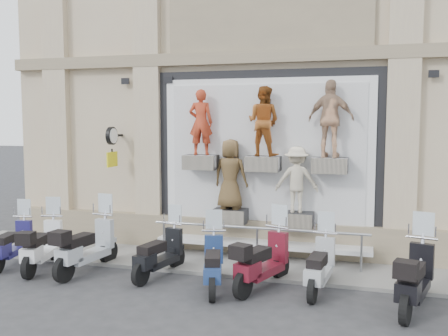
{
  "coord_description": "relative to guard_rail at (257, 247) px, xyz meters",
  "views": [
    {
      "loc": [
        2.41,
        -8.92,
        3.36
      ],
      "look_at": [
        -0.76,
        1.9,
        2.26
      ],
      "focal_mm": 40.0,
      "sensor_mm": 36.0,
      "label": 1
    }
  ],
  "objects": [
    {
      "name": "clock_sign_bracket",
      "position": [
        -3.9,
        0.47,
        2.34
      ],
      "size": [
        0.1,
        0.8,
        1.02
      ],
      "color": "black",
      "rests_on": "ground"
    },
    {
      "name": "scooter_g",
      "position": [
        1.54,
        -1.3,
        0.28
      ],
      "size": [
        0.71,
        1.87,
        1.49
      ],
      "primitive_type": null,
      "rotation": [
        0.0,
        0.0,
        -0.1
      ],
      "color": "#A7AAAE",
      "rests_on": "ground"
    },
    {
      "name": "ground",
      "position": [
        0.0,
        -2.0,
        -0.47
      ],
      "size": [
        90.0,
        90.0,
        0.0
      ],
      "primitive_type": "plane",
      "color": "#2F2F31",
      "rests_on": "ground"
    },
    {
      "name": "scooter_h",
      "position": [
        3.24,
        -1.79,
        0.36
      ],
      "size": [
        1.1,
        2.12,
        1.66
      ],
      "primitive_type": null,
      "rotation": [
        0.0,
        0.0,
        -0.26
      ],
      "color": "black",
      "rests_on": "ground"
    },
    {
      "name": "sidewalk",
      "position": [
        0.0,
        0.1,
        -0.43
      ],
      "size": [
        16.0,
        2.2,
        0.08
      ],
      "primitive_type": "cube",
      "color": "gray",
      "rests_on": "ground"
    },
    {
      "name": "scooter_d",
      "position": [
        -1.84,
        -1.31,
        0.27
      ],
      "size": [
        0.89,
        1.89,
        1.48
      ],
      "primitive_type": null,
      "rotation": [
        0.0,
        0.0,
        -0.21
      ],
      "color": "black",
      "rests_on": "ground"
    },
    {
      "name": "scooter_b",
      "position": [
        -4.58,
        -1.54,
        0.31
      ],
      "size": [
        0.93,
        1.99,
        1.55
      ],
      "primitive_type": null,
      "rotation": [
        0.0,
        0.0,
        0.2
      ],
      "color": "white",
      "rests_on": "ground"
    },
    {
      "name": "shop_vitrine",
      "position": [
        0.09,
        0.75,
        1.94
      ],
      "size": [
        5.6,
        0.83,
        4.3
      ],
      "color": "black",
      "rests_on": "ground"
    },
    {
      "name": "scooter_a",
      "position": [
        -5.47,
        -1.45,
        0.26
      ],
      "size": [
        0.82,
        1.85,
        1.45
      ],
      "primitive_type": null,
      "rotation": [
        0.0,
        0.0,
        0.17
      ],
      "color": "#1B1752",
      "rests_on": "ground"
    },
    {
      "name": "building",
      "position": [
        0.0,
        5.0,
        5.54
      ],
      "size": [
        14.0,
        8.6,
        12.0
      ],
      "primitive_type": null,
      "color": "#C8B692",
      "rests_on": "ground"
    },
    {
      "name": "scooter_e",
      "position": [
        -0.5,
        -1.75,
        0.28
      ],
      "size": [
        1.02,
        1.92,
        1.5
      ],
      "primitive_type": null,
      "rotation": [
        0.0,
        0.0,
        0.28
      ],
      "color": "navy",
      "rests_on": "ground"
    },
    {
      "name": "guard_rail",
      "position": [
        0.0,
        0.0,
        0.0
      ],
      "size": [
        5.06,
        0.1,
        0.93
      ],
      "primitive_type": null,
      "color": "#9EA0A5",
      "rests_on": "ground"
    },
    {
      "name": "scooter_c",
      "position": [
        -3.49,
        -1.47,
        0.37
      ],
      "size": [
        0.87,
        2.11,
        1.67
      ],
      "primitive_type": null,
      "rotation": [
        0.0,
        0.0,
        -0.13
      ],
      "color": "#9CA3A9",
      "rests_on": "ground"
    },
    {
      "name": "scooter_f",
      "position": [
        0.44,
        -1.43,
        0.34
      ],
      "size": [
        1.2,
        2.06,
        1.61
      ],
      "primitive_type": null,
      "rotation": [
        0.0,
        0.0,
        -0.34
      ],
      "color": "#5C0F1C",
      "rests_on": "ground"
    }
  ]
}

